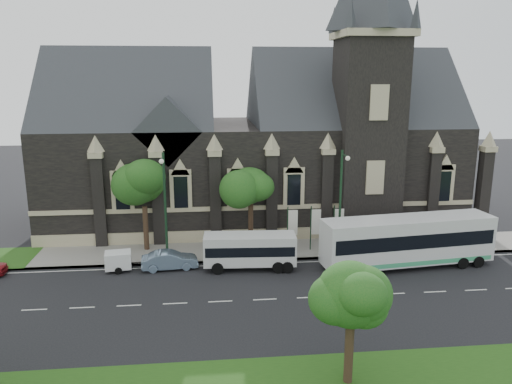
{
  "coord_description": "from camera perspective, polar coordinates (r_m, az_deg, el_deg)",
  "views": [
    {
      "loc": [
        -0.69,
        -30.59,
        14.76
      ],
      "look_at": [
        3.01,
        6.0,
        6.05
      ],
      "focal_mm": 34.72,
      "sensor_mm": 36.0,
      "label": 1
    }
  ],
  "objects": [
    {
      "name": "banner_flag_left",
      "position": [
        42.06,
        4.05,
        -3.83
      ],
      "size": [
        0.9,
        0.1,
        4.0
      ],
      "color": "#16321E",
      "rests_on": "ground"
    },
    {
      "name": "tour_coach",
      "position": [
        40.67,
        17.08,
        -5.34
      ],
      "size": [
        13.88,
        4.45,
        3.98
      ],
      "rotation": [
        0.0,
        0.0,
        0.12
      ],
      "color": "silver",
      "rests_on": "ground"
    },
    {
      "name": "box_trailer",
      "position": [
        39.93,
        -15.6,
        -7.58
      ],
      "size": [
        2.89,
        1.71,
        1.5
      ],
      "rotation": [
        0.0,
        0.0,
        0.14
      ],
      "color": "silver",
      "rests_on": "ground"
    },
    {
      "name": "museum",
      "position": [
        50.14,
        0.94,
        5.76
      ],
      "size": [
        40.0,
        17.7,
        29.9
      ],
      "color": "black",
      "rests_on": "ground"
    },
    {
      "name": "banner_flag_right",
      "position": [
        42.91,
        9.33,
        -3.63
      ],
      "size": [
        0.9,
        0.1,
        4.0
      ],
      "color": "#16321E",
      "rests_on": "ground"
    },
    {
      "name": "sidewalk",
      "position": [
        42.7,
        -4.52,
        -6.84
      ],
      "size": [
        80.0,
        5.0,
        0.15
      ],
      "primitive_type": "cube",
      "color": "gray",
      "rests_on": "ground"
    },
    {
      "name": "street_lamp_mid",
      "position": [
        39.04,
        -10.45,
        -1.22
      ],
      "size": [
        0.36,
        1.88,
        9.0
      ],
      "color": "#16321E",
      "rests_on": "ground"
    },
    {
      "name": "tree_park_east",
      "position": [
        24.54,
        11.25,
        -11.37
      ],
      "size": [
        3.4,
        3.4,
        6.28
      ],
      "color": "black",
      "rests_on": "ground"
    },
    {
      "name": "street_lamp_near",
      "position": [
        40.34,
        9.77,
        -0.72
      ],
      "size": [
        0.36,
        1.88,
        9.0
      ],
      "color": "#16321E",
      "rests_on": "ground"
    },
    {
      "name": "tree_walk_left",
      "position": [
        42.57,
        -12.53,
        0.76
      ],
      "size": [
        3.91,
        3.91,
        7.64
      ],
      "color": "black",
      "rests_on": "ground"
    },
    {
      "name": "tree_walk_right",
      "position": [
        42.44,
        -0.36,
        1.15
      ],
      "size": [
        4.08,
        4.08,
        7.8
      ],
      "color": "black",
      "rests_on": "ground"
    },
    {
      "name": "ground",
      "position": [
        33.97,
        -4.13,
        -12.47
      ],
      "size": [
        160.0,
        160.0,
        0.0
      ],
      "primitive_type": "plane",
      "color": "black",
      "rests_on": "ground"
    },
    {
      "name": "sedan",
      "position": [
        39.47,
        -9.91,
        -7.74
      ],
      "size": [
        4.47,
        1.94,
        1.43
      ],
      "primitive_type": "imported",
      "rotation": [
        0.0,
        0.0,
        1.67
      ],
      "color": "#728AA5",
      "rests_on": "ground"
    },
    {
      "name": "banner_flag_center",
      "position": [
        42.44,
        6.71,
        -3.73
      ],
      "size": [
        0.9,
        0.1,
        4.0
      ],
      "color": "#16321E",
      "rests_on": "ground"
    },
    {
      "name": "shuttle_bus",
      "position": [
        38.71,
        -0.7,
        -6.57
      ],
      "size": [
        7.22,
        2.85,
        2.74
      ],
      "rotation": [
        0.0,
        0.0,
        -0.06
      ],
      "color": "silver",
      "rests_on": "ground"
    }
  ]
}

